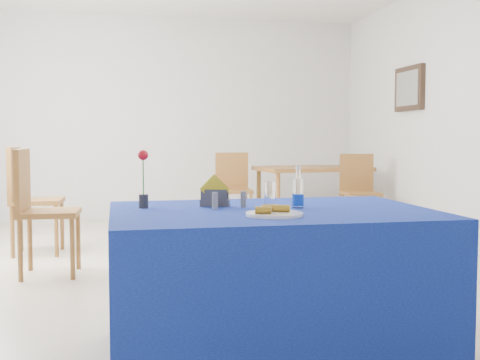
{
  "coord_description": "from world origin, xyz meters",
  "views": [
    {
      "loc": [
        -0.92,
        -4.96,
        1.12
      ],
      "look_at": [
        -0.35,
        -2.18,
        0.92
      ],
      "focal_mm": 45.0,
      "sensor_mm": 36.0,
      "label": 1
    }
  ],
  "objects_px": {
    "plate": "(274,214)",
    "chair_bg_left": "(233,184)",
    "chair_bg_right": "(359,186)",
    "blue_table": "(272,284)",
    "chair_win_a": "(37,203)",
    "oak_table": "(312,173)",
    "chair_win_b": "(27,192)",
    "water_bottle": "(298,194)"
  },
  "relations": [
    {
      "from": "plate",
      "to": "chair_bg_left",
      "type": "height_order",
      "value": "chair_bg_left"
    },
    {
      "from": "plate",
      "to": "chair_bg_right",
      "type": "bearing_deg",
      "value": 62.37
    },
    {
      "from": "plate",
      "to": "blue_table",
      "type": "relative_size",
      "value": 0.17
    },
    {
      "from": "plate",
      "to": "chair_bg_left",
      "type": "bearing_deg",
      "value": 81.29
    },
    {
      "from": "chair_bg_right",
      "to": "chair_win_a",
      "type": "xyz_separation_m",
      "value": [
        -3.49,
        -1.71,
        0.06
      ]
    },
    {
      "from": "plate",
      "to": "chair_bg_left",
      "type": "relative_size",
      "value": 0.29
    },
    {
      "from": "oak_table",
      "to": "chair_win_b",
      "type": "height_order",
      "value": "chair_win_b"
    },
    {
      "from": "chair_bg_left",
      "to": "plate",
      "type": "bearing_deg",
      "value": -96.86
    },
    {
      "from": "chair_bg_left",
      "to": "chair_win_a",
      "type": "distance_m",
      "value": 3.1
    },
    {
      "from": "chair_bg_right",
      "to": "blue_table",
      "type": "bearing_deg",
      "value": -112.74
    },
    {
      "from": "blue_table",
      "to": "water_bottle",
      "type": "bearing_deg",
      "value": 19.24
    },
    {
      "from": "blue_table",
      "to": "chair_bg_left",
      "type": "height_order",
      "value": "chair_bg_left"
    },
    {
      "from": "chair_win_a",
      "to": "chair_win_b",
      "type": "height_order",
      "value": "chair_win_b"
    },
    {
      "from": "plate",
      "to": "chair_win_b",
      "type": "relative_size",
      "value": 0.26
    },
    {
      "from": "oak_table",
      "to": "chair_win_b",
      "type": "distance_m",
      "value": 3.53
    },
    {
      "from": "blue_table",
      "to": "chair_win_b",
      "type": "xyz_separation_m",
      "value": [
        -1.61,
        3.13,
        0.22
      ]
    },
    {
      "from": "chair_bg_right",
      "to": "chair_win_a",
      "type": "bearing_deg",
      "value": -148.18
    },
    {
      "from": "blue_table",
      "to": "chair_win_a",
      "type": "relative_size",
      "value": 1.55
    },
    {
      "from": "plate",
      "to": "oak_table",
      "type": "relative_size",
      "value": 0.19
    },
    {
      "from": "water_bottle",
      "to": "chair_bg_right",
      "type": "relative_size",
      "value": 0.23
    },
    {
      "from": "water_bottle",
      "to": "chair_bg_left",
      "type": "bearing_deg",
      "value": 83.32
    },
    {
      "from": "water_bottle",
      "to": "chair_win_a",
      "type": "xyz_separation_m",
      "value": [
        -1.55,
        2.1,
        -0.23
      ]
    },
    {
      "from": "oak_table",
      "to": "chair_bg_right",
      "type": "relative_size",
      "value": 1.53
    },
    {
      "from": "water_bottle",
      "to": "oak_table",
      "type": "bearing_deg",
      "value": 70.55
    },
    {
      "from": "water_bottle",
      "to": "chair_bg_right",
      "type": "bearing_deg",
      "value": 62.96
    },
    {
      "from": "chair_bg_left",
      "to": "chair_win_b",
      "type": "bearing_deg",
      "value": -147.77
    },
    {
      "from": "chair_bg_left",
      "to": "chair_bg_right",
      "type": "height_order",
      "value": "chair_bg_left"
    },
    {
      "from": "plate",
      "to": "chair_win_b",
      "type": "bearing_deg",
      "value": 114.8
    },
    {
      "from": "blue_table",
      "to": "chair_bg_right",
      "type": "height_order",
      "value": "chair_bg_right"
    },
    {
      "from": "plate",
      "to": "chair_win_a",
      "type": "height_order",
      "value": "chair_win_a"
    },
    {
      "from": "chair_bg_left",
      "to": "chair_win_a",
      "type": "bearing_deg",
      "value": -129.97
    },
    {
      "from": "plate",
      "to": "chair_win_b",
      "type": "xyz_separation_m",
      "value": [
        -1.56,
        3.37,
        -0.17
      ]
    },
    {
      "from": "plate",
      "to": "oak_table",
      "type": "distance_m",
      "value": 4.95
    },
    {
      "from": "blue_table",
      "to": "chair_bg_left",
      "type": "xyz_separation_m",
      "value": [
        0.67,
        4.46,
        0.16
      ]
    },
    {
      "from": "water_bottle",
      "to": "chair_bg_right",
      "type": "distance_m",
      "value": 4.29
    },
    {
      "from": "plate",
      "to": "blue_table",
      "type": "bearing_deg",
      "value": 78.1
    },
    {
      "from": "oak_table",
      "to": "chair_win_a",
      "type": "distance_m",
      "value": 3.81
    },
    {
      "from": "water_bottle",
      "to": "chair_win_b",
      "type": "xyz_separation_m",
      "value": [
        -1.76,
        3.08,
        -0.23
      ]
    },
    {
      "from": "blue_table",
      "to": "chair_win_a",
      "type": "bearing_deg",
      "value": 122.85
    },
    {
      "from": "chair_bg_left",
      "to": "chair_win_b",
      "type": "relative_size",
      "value": 0.9
    },
    {
      "from": "chair_bg_right",
      "to": "chair_win_b",
      "type": "xyz_separation_m",
      "value": [
        -3.71,
        -0.74,
        0.06
      ]
    },
    {
      "from": "water_bottle",
      "to": "chair_win_b",
      "type": "relative_size",
      "value": 0.21
    }
  ]
}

